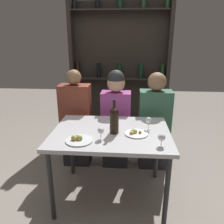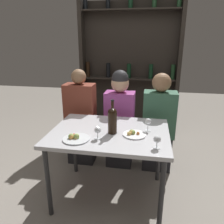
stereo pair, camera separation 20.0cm
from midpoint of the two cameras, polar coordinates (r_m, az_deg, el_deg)
name	(u,v)px [view 2 (the right image)]	position (r m, az deg, el deg)	size (l,w,h in m)	color
ground_plane	(110,195)	(2.49, 1.93, -20.82)	(10.00, 10.00, 0.00)	gray
dining_table	(110,137)	(2.13, 2.12, -6.72)	(1.12, 0.84, 0.74)	silver
wine_rack_wall	(129,66)	(3.73, 6.11, 11.78)	(1.64, 0.21, 2.27)	#28231E
wine_bottle	(112,119)	(2.00, 2.97, -1.98)	(0.08, 0.08, 0.32)	black
wine_glass_0	(157,140)	(1.81, 14.86, -7.11)	(0.06, 0.06, 0.11)	silver
wine_glass_1	(98,131)	(1.91, -0.80, -4.94)	(0.06, 0.06, 0.11)	silver
wine_glass_2	(148,122)	(2.11, 12.11, -2.62)	(0.06, 0.06, 0.13)	silver
food_plate_0	(75,138)	(1.93, -6.70, -6.80)	(0.24, 0.24, 0.05)	silver
food_plate_1	(134,134)	(2.02, 8.49, -5.69)	(0.22, 0.22, 0.05)	white
seated_person_left	(81,121)	(2.81, -6.15, -2.28)	(0.37, 0.22, 1.24)	#26262B
seated_person_center	(120,120)	(2.71, 4.12, -2.26)	(0.36, 0.22, 1.24)	#26262B
seated_person_right	(158,126)	(2.72, 14.12, -3.55)	(0.38, 0.22, 1.22)	#26262B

